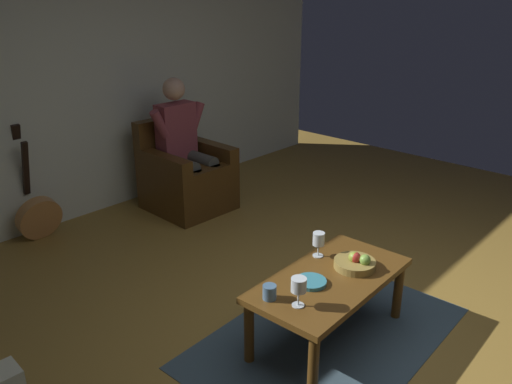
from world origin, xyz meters
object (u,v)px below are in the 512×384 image
armchair (186,177)px  fruit_bowl (356,262)px  coffee_table (330,286)px  guitar (38,214)px  wine_glass_near (299,286)px  decorative_dish (311,282)px  wine_glass_far (319,240)px  candle_jar (270,292)px  person_seated (184,141)px

armchair → fruit_bowl: bearing=77.5°
coffee_table → guitar: guitar is taller
wine_glass_near → decorative_dish: 0.27m
armchair → coffee_table: (0.78, 2.28, 0.06)m
wine_glass_near → wine_glass_far: 0.60m
guitar → wine_glass_far: guitar is taller
guitar → decorative_dish: 2.70m
guitar → candle_jar: 2.60m
coffee_table → guitar: 2.76m
guitar → decorative_dish: size_ratio=5.40×
guitar → wine_glass_far: 2.61m
person_seated → coffee_table: size_ratio=1.18×
guitar → fruit_bowl: (-0.75, 2.75, 0.25)m
person_seated → decorative_dish: bearing=69.1°
coffee_table → decorative_dish: bearing=-16.1°
candle_jar → wine_glass_far: bearing=-170.8°
person_seated → wine_glass_far: person_seated is taller
wine_glass_far → armchair: bearing=-106.7°
coffee_table → decorative_dish: size_ratio=5.85×
fruit_bowl → candle_jar: fruit_bowl is taller
armchair → wine_glass_near: armchair is taller
wine_glass_near → fruit_bowl: wine_glass_near is taller
wine_glass_near → person_seated: bearing=-116.4°
wine_glass_far → decorative_dish: wine_glass_far is taller
decorative_dish → person_seated: bearing=-112.5°
guitar → decorative_dish: guitar is taller
wine_glass_far → fruit_bowl: bearing=97.7°
coffee_table → decorative_dish: (0.14, -0.04, 0.07)m
wine_glass_far → fruit_bowl: (-0.04, 0.26, -0.08)m
wine_glass_far → decorative_dish: 0.36m
person_seated → wine_glass_far: 2.16m
decorative_dish → candle_jar: candle_jar is taller
wine_glass_near → wine_glass_far: (-0.54, -0.26, -0.01)m
wine_glass_far → candle_jar: size_ratio=1.97×
guitar → wine_glass_near: guitar is taller
coffee_table → guitar: bearing=-78.5°
coffee_table → candle_jar: (0.43, -0.12, 0.11)m
coffee_table → candle_jar: 0.46m
armchair → wine_glass_near: bearing=65.1°
coffee_table → wine_glass_near: size_ratio=6.33×
armchair → person_seated: 0.37m
armchair → coffee_table: armchair is taller
coffee_table → person_seated: bearing=-109.0°
armchair → person_seated: size_ratio=0.68×
armchair → wine_glass_far: 2.17m
fruit_bowl → decorative_dish: 0.35m
person_seated → decorative_dish: size_ratio=6.89×
armchair → guitar: (1.33, -0.42, -0.09)m
wine_glass_near → fruit_bowl: bearing=179.5°
wine_glass_near → candle_jar: 0.19m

